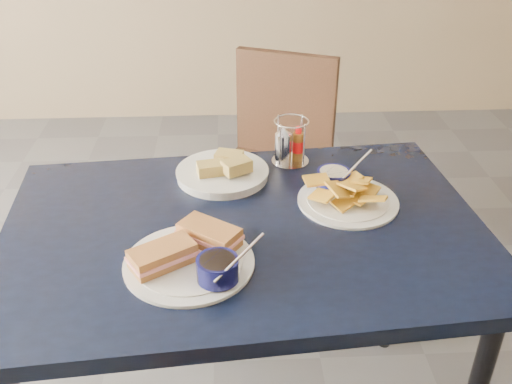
{
  "coord_description": "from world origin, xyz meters",
  "views": [
    {
      "loc": [
        0.08,
        -1.1,
        1.54
      ],
      "look_at": [
        0.14,
        0.1,
        0.82
      ],
      "focal_mm": 40.0,
      "sensor_mm": 36.0,
      "label": 1
    }
  ],
  "objects_px": {
    "plantain_plate": "(343,192)",
    "bread_basket": "(223,172)",
    "condiment_caddy": "(289,145)",
    "chair_far": "(270,149)",
    "sandwich_plate": "(193,255)",
    "dining_table": "(245,248)"
  },
  "relations": [
    {
      "from": "plantain_plate",
      "to": "bread_basket",
      "type": "xyz_separation_m",
      "value": [
        -0.31,
        0.13,
        -0.0
      ]
    },
    {
      "from": "bread_basket",
      "to": "condiment_caddy",
      "type": "bearing_deg",
      "value": 23.65
    },
    {
      "from": "bread_basket",
      "to": "condiment_caddy",
      "type": "relative_size",
      "value": 1.87
    },
    {
      "from": "condiment_caddy",
      "to": "bread_basket",
      "type": "bearing_deg",
      "value": -156.35
    },
    {
      "from": "bread_basket",
      "to": "chair_far",
      "type": "bearing_deg",
      "value": 74.89
    },
    {
      "from": "sandwich_plate",
      "to": "bread_basket",
      "type": "height_order",
      "value": "sandwich_plate"
    },
    {
      "from": "chair_far",
      "to": "bread_basket",
      "type": "bearing_deg",
      "value": -105.11
    },
    {
      "from": "sandwich_plate",
      "to": "bread_basket",
      "type": "xyz_separation_m",
      "value": [
        0.07,
        0.39,
        -0.01
      ]
    },
    {
      "from": "chair_far",
      "to": "plantain_plate",
      "type": "relative_size",
      "value": 3.32
    },
    {
      "from": "sandwich_plate",
      "to": "plantain_plate",
      "type": "height_order",
      "value": "same"
    },
    {
      "from": "dining_table",
      "to": "bread_basket",
      "type": "height_order",
      "value": "bread_basket"
    },
    {
      "from": "dining_table",
      "to": "sandwich_plate",
      "type": "bearing_deg",
      "value": -128.6
    },
    {
      "from": "chair_far",
      "to": "sandwich_plate",
      "type": "height_order",
      "value": "chair_far"
    },
    {
      "from": "bread_basket",
      "to": "plantain_plate",
      "type": "bearing_deg",
      "value": -22.6
    },
    {
      "from": "condiment_caddy",
      "to": "dining_table",
      "type": "bearing_deg",
      "value": -113.32
    },
    {
      "from": "bread_basket",
      "to": "condiment_caddy",
      "type": "distance_m",
      "value": 0.21
    },
    {
      "from": "chair_far",
      "to": "sandwich_plate",
      "type": "distance_m",
      "value": 1.13
    },
    {
      "from": "dining_table",
      "to": "plantain_plate",
      "type": "bearing_deg",
      "value": 22.93
    },
    {
      "from": "chair_far",
      "to": "dining_table",
      "type": "bearing_deg",
      "value": -98.08
    },
    {
      "from": "dining_table",
      "to": "condiment_caddy",
      "type": "relative_size",
      "value": 9.1
    },
    {
      "from": "sandwich_plate",
      "to": "dining_table",
      "type": "bearing_deg",
      "value": 51.4
    },
    {
      "from": "dining_table",
      "to": "sandwich_plate",
      "type": "distance_m",
      "value": 0.21
    }
  ]
}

